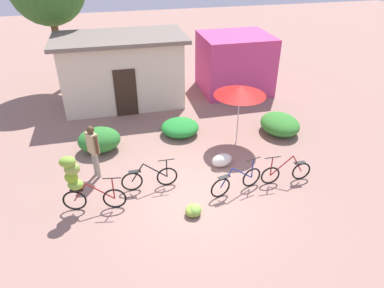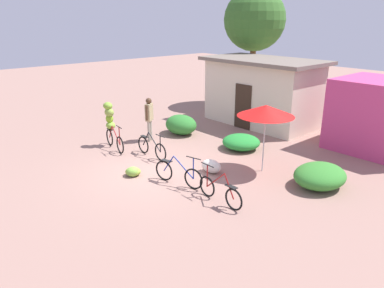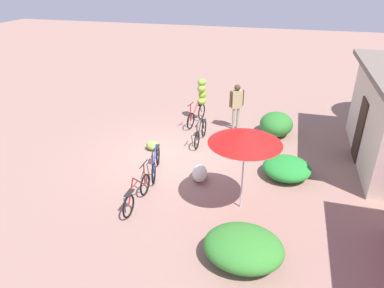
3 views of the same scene
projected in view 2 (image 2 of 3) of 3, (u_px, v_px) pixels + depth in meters
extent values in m
plane|color=#957064|center=(157.00, 172.00, 12.11)|extent=(60.00, 60.00, 0.00)
cube|color=beige|center=(262.00, 94.00, 17.19)|extent=(5.00, 2.55, 2.87)
cube|color=#72665B|center=(264.00, 60.00, 16.70)|extent=(5.50, 3.05, 0.16)
cube|color=#332319|center=(243.00, 107.00, 16.52)|extent=(0.90, 0.06, 2.00)
cube|color=#C83D79|center=(382.00, 116.00, 13.69)|extent=(3.20, 2.80, 2.66)
cylinder|color=brown|center=(252.00, 73.00, 20.63)|extent=(0.32, 0.32, 3.68)
sphere|color=#326325|center=(255.00, 20.00, 19.71)|extent=(3.29, 3.29, 3.29)
ellipsoid|color=#2E7A2E|center=(181.00, 125.00, 15.91)|extent=(1.48, 1.22, 0.83)
ellipsoid|color=#248A33|center=(241.00, 142.00, 14.14)|extent=(1.44, 1.43, 0.55)
ellipsoid|color=#35802E|center=(320.00, 176.00, 10.96)|extent=(1.43, 1.71, 0.69)
cylinder|color=beige|center=(264.00, 140.00, 11.85)|extent=(0.04, 0.04, 2.14)
cone|color=red|center=(266.00, 111.00, 11.53)|extent=(1.80, 1.80, 0.35)
torus|color=black|center=(120.00, 145.00, 13.65)|extent=(0.65, 0.15, 0.65)
torus|color=black|center=(110.00, 137.00, 14.52)|extent=(0.65, 0.15, 0.65)
cylinder|color=maroon|center=(111.00, 132.00, 14.28)|extent=(0.41, 0.10, 0.58)
cylinder|color=maroon|center=(116.00, 135.00, 13.85)|extent=(0.73, 0.15, 0.59)
cylinder|color=black|center=(119.00, 127.00, 13.43)|extent=(0.50, 0.11, 0.03)
cylinder|color=maroon|center=(119.00, 136.00, 13.54)|extent=(0.04, 0.04, 0.69)
cube|color=black|center=(110.00, 129.00, 14.32)|extent=(0.38, 0.19, 0.02)
ellipsoid|color=#81AE3A|center=(111.00, 125.00, 14.29)|extent=(0.51, 0.45, 0.29)
ellipsoid|color=#7FAE27|center=(109.00, 119.00, 14.27)|extent=(0.44, 0.40, 0.33)
ellipsoid|color=#88A442|center=(109.00, 112.00, 14.11)|extent=(0.43, 0.35, 0.34)
ellipsoid|color=#7DAB36|center=(108.00, 106.00, 14.09)|extent=(0.47, 0.40, 0.28)
torus|color=black|center=(161.00, 152.00, 12.95)|extent=(0.64, 0.05, 0.64)
torus|color=black|center=(143.00, 145.00, 13.69)|extent=(0.64, 0.05, 0.64)
cylinder|color=black|center=(146.00, 139.00, 13.47)|extent=(0.40, 0.04, 0.59)
cylinder|color=black|center=(154.00, 142.00, 13.10)|extent=(0.71, 0.04, 0.60)
cylinder|color=black|center=(160.00, 136.00, 12.75)|extent=(0.50, 0.03, 0.03)
cylinder|color=black|center=(160.00, 144.00, 12.85)|extent=(0.04, 0.04, 0.60)
cube|color=black|center=(145.00, 136.00, 13.50)|extent=(0.36, 0.14, 0.02)
torus|color=black|center=(193.00, 179.00, 10.80)|extent=(0.64, 0.21, 0.65)
torus|color=black|center=(164.00, 171.00, 11.39)|extent=(0.64, 0.21, 0.65)
cylinder|color=navy|center=(169.00, 163.00, 11.19)|extent=(0.41, 0.14, 0.58)
cylinder|color=navy|center=(183.00, 167.00, 10.90)|extent=(0.72, 0.21, 0.59)
cylinder|color=black|center=(193.00, 158.00, 10.58)|extent=(0.49, 0.15, 0.03)
cylinder|color=navy|center=(193.00, 169.00, 10.69)|extent=(0.04, 0.04, 0.66)
cube|color=black|center=(167.00, 161.00, 11.21)|extent=(0.38, 0.22, 0.02)
torus|color=black|center=(207.00, 186.00, 10.37)|extent=(0.61, 0.06, 0.61)
torus|color=black|center=(234.00, 199.00, 9.62)|extent=(0.61, 0.06, 0.61)
cylinder|color=maroon|center=(229.00, 187.00, 9.65)|extent=(0.39, 0.04, 0.63)
cylinder|color=maroon|center=(216.00, 180.00, 10.03)|extent=(0.69, 0.05, 0.64)
cylinder|color=black|center=(207.00, 165.00, 10.15)|extent=(0.50, 0.04, 0.03)
cylinder|color=maroon|center=(207.00, 176.00, 10.26)|extent=(0.04, 0.04, 0.65)
cube|color=black|center=(231.00, 187.00, 9.59)|extent=(0.36, 0.15, 0.02)
ellipsoid|color=#7CB041|center=(133.00, 172.00, 11.73)|extent=(0.48, 0.52, 0.31)
ellipsoid|color=#8AAA3A|center=(133.00, 172.00, 11.78)|extent=(0.65, 0.65, 0.27)
ellipsoid|color=silver|center=(211.00, 166.00, 11.98)|extent=(0.77, 0.57, 0.44)
cylinder|color=gray|center=(149.00, 131.00, 14.93)|extent=(0.11, 0.11, 0.86)
cylinder|color=gray|center=(151.00, 130.00, 15.09)|extent=(0.11, 0.11, 0.86)
cube|color=tan|center=(149.00, 112.00, 14.76)|extent=(0.38, 0.45, 0.68)
cylinder|color=#4C3321|center=(147.00, 113.00, 14.52)|extent=(0.08, 0.08, 0.62)
cylinder|color=#4C3321|center=(151.00, 110.00, 14.97)|extent=(0.08, 0.08, 0.62)
sphere|color=#4C3321|center=(149.00, 101.00, 14.61)|extent=(0.23, 0.23, 0.23)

